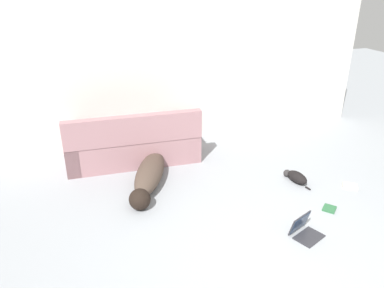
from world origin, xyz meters
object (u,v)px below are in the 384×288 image
book_cream (350,186)px  cat (296,177)px  dog (149,176)px  book_green (329,209)px  couch (133,144)px  laptop_open (304,229)px

book_cream → cat: bearing=150.0°
dog → book_green: (2.02, -1.35, -0.13)m
dog → book_green: size_ratio=7.43×
couch → book_cream: size_ratio=7.97×
couch → laptop_open: bearing=123.4°
cat → book_green: size_ratio=2.28×
couch → book_green: (2.07, -2.20, -0.27)m
dog → laptop_open: (1.41, -1.67, -0.07)m
dog → cat: (2.01, -0.61, -0.07)m
cat → book_cream: cat is taller
laptop_open → couch: bearing=98.1°
cat → book_green: bearing=169.3°
book_green → dog: bearing=146.1°
book_green → couch: bearing=133.2°
couch → cat: bearing=148.0°
couch → dog: bearing=96.9°
cat → book_green: (0.01, -0.74, -0.06)m
laptop_open → dog: bearing=108.1°
dog → cat: dog is taller
couch → book_cream: couch is taller
couch → cat: couch is taller
couch → cat: 2.53m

